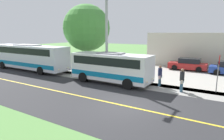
{
  "coord_description": "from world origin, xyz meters",
  "views": [
    {
      "loc": [
        10.3,
        5.29,
        4.5
      ],
      "look_at": [
        -3.5,
        -3.19,
        1.4
      ],
      "focal_mm": 31.52,
      "sensor_mm": 36.0,
      "label": 1
    }
  ],
  "objects_px": {
    "transit_bus_rear": "(28,56)",
    "street_light_pole": "(106,31)",
    "pedestrian_waiting": "(160,75)",
    "parked_car_near": "(188,64)",
    "tree_curbside": "(87,28)",
    "shuttle_bus_front": "(111,66)",
    "pedestrian_with_bags": "(182,79)",
    "stop_sign": "(219,67)"
  },
  "relations": [
    {
      "from": "stop_sign",
      "to": "street_light_pole",
      "type": "bearing_deg",
      "value": -82.47
    },
    {
      "from": "shuttle_bus_front",
      "to": "parked_car_near",
      "type": "bearing_deg",
      "value": 154.98
    },
    {
      "from": "transit_bus_rear",
      "to": "stop_sign",
      "type": "height_order",
      "value": "transit_bus_rear"
    },
    {
      "from": "pedestrian_with_bags",
      "to": "street_light_pole",
      "type": "distance_m",
      "value": 7.8
    },
    {
      "from": "street_light_pole",
      "to": "parked_car_near",
      "type": "distance_m",
      "value": 11.86
    },
    {
      "from": "transit_bus_rear",
      "to": "tree_curbside",
      "type": "distance_m",
      "value": 8.07
    },
    {
      "from": "shuttle_bus_front",
      "to": "pedestrian_with_bags",
      "type": "distance_m",
      "value": 6.15
    },
    {
      "from": "shuttle_bus_front",
      "to": "transit_bus_rear",
      "type": "xyz_separation_m",
      "value": [
        -0.04,
        -11.81,
        0.18
      ]
    },
    {
      "from": "shuttle_bus_front",
      "to": "stop_sign",
      "type": "bearing_deg",
      "value": 101.06
    },
    {
      "from": "pedestrian_waiting",
      "to": "parked_car_near",
      "type": "bearing_deg",
      "value": 176.29
    },
    {
      "from": "stop_sign",
      "to": "pedestrian_waiting",
      "type": "bearing_deg",
      "value": -83.83
    },
    {
      "from": "parked_car_near",
      "to": "pedestrian_waiting",
      "type": "bearing_deg",
      "value": -3.71
    },
    {
      "from": "transit_bus_rear",
      "to": "pedestrian_waiting",
      "type": "xyz_separation_m",
      "value": [
        -1.14,
        15.97,
        -0.74
      ]
    },
    {
      "from": "transit_bus_rear",
      "to": "pedestrian_waiting",
      "type": "distance_m",
      "value": 16.03
    },
    {
      "from": "shuttle_bus_front",
      "to": "parked_car_near",
      "type": "distance_m",
      "value": 11.24
    },
    {
      "from": "pedestrian_waiting",
      "to": "street_light_pole",
      "type": "bearing_deg",
      "value": -81.31
    },
    {
      "from": "shuttle_bus_front",
      "to": "pedestrian_with_bags",
      "type": "bearing_deg",
      "value": 94.31
    },
    {
      "from": "parked_car_near",
      "to": "shuttle_bus_front",
      "type": "bearing_deg",
      "value": -25.02
    },
    {
      "from": "street_light_pole",
      "to": "tree_curbside",
      "type": "distance_m",
      "value": 4.95
    },
    {
      "from": "stop_sign",
      "to": "parked_car_near",
      "type": "bearing_deg",
      "value": -156.58
    },
    {
      "from": "pedestrian_with_bags",
      "to": "street_light_pole",
      "type": "height_order",
      "value": "street_light_pole"
    },
    {
      "from": "tree_curbside",
      "to": "pedestrian_with_bags",
      "type": "bearing_deg",
      "value": 77.43
    },
    {
      "from": "shuttle_bus_front",
      "to": "tree_curbside",
      "type": "relative_size",
      "value": 0.99
    },
    {
      "from": "pedestrian_waiting",
      "to": "tree_curbside",
      "type": "distance_m",
      "value": 10.19
    },
    {
      "from": "tree_curbside",
      "to": "transit_bus_rear",
      "type": "bearing_deg",
      "value": -66.79
    },
    {
      "from": "pedestrian_with_bags",
      "to": "tree_curbside",
      "type": "xyz_separation_m",
      "value": [
        -2.49,
        -11.15,
        4.01
      ]
    },
    {
      "from": "stop_sign",
      "to": "tree_curbside",
      "type": "bearing_deg",
      "value": -95.51
    },
    {
      "from": "street_light_pole",
      "to": "parked_car_near",
      "type": "xyz_separation_m",
      "value": [
        -9.73,
        5.53,
        -3.93
      ]
    },
    {
      "from": "shuttle_bus_front",
      "to": "transit_bus_rear",
      "type": "height_order",
      "value": "transit_bus_rear"
    },
    {
      "from": "shuttle_bus_front",
      "to": "street_light_pole",
      "type": "xyz_separation_m",
      "value": [
        -0.43,
        -0.79,
        3.1
      ]
    },
    {
      "from": "stop_sign",
      "to": "tree_curbside",
      "type": "relative_size",
      "value": 0.38
    },
    {
      "from": "pedestrian_waiting",
      "to": "transit_bus_rear",
      "type": "bearing_deg",
      "value": -85.91
    },
    {
      "from": "shuttle_bus_front",
      "to": "parked_car_near",
      "type": "relative_size",
      "value": 1.68
    },
    {
      "from": "transit_bus_rear",
      "to": "street_light_pole",
      "type": "relative_size",
      "value": 1.39
    },
    {
      "from": "tree_curbside",
      "to": "street_light_pole",
      "type": "bearing_deg",
      "value": 59.36
    },
    {
      "from": "shuttle_bus_front",
      "to": "street_light_pole",
      "type": "relative_size",
      "value": 0.9
    },
    {
      "from": "pedestrian_with_bags",
      "to": "street_light_pole",
      "type": "relative_size",
      "value": 0.22
    },
    {
      "from": "parked_car_near",
      "to": "tree_curbside",
      "type": "xyz_separation_m",
      "value": [
        7.21,
        -9.78,
        4.3
      ]
    },
    {
      "from": "transit_bus_rear",
      "to": "street_light_pole",
      "type": "distance_m",
      "value": 11.41
    },
    {
      "from": "stop_sign",
      "to": "street_light_pole",
      "type": "distance_m",
      "value": 9.67
    },
    {
      "from": "transit_bus_rear",
      "to": "parked_car_near",
      "type": "xyz_separation_m",
      "value": [
        -10.11,
        16.55,
        -1.01
      ]
    },
    {
      "from": "parked_car_near",
      "to": "tree_curbside",
      "type": "relative_size",
      "value": 0.59
    }
  ]
}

